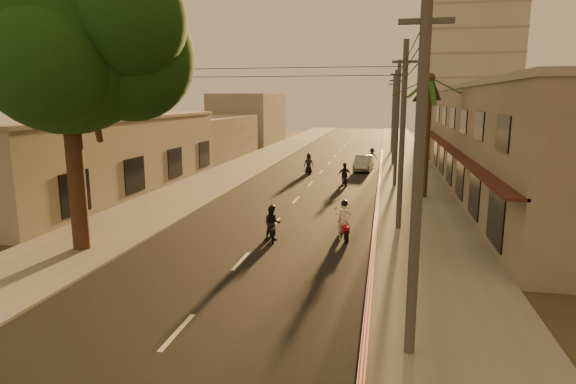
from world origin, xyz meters
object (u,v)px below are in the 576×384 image
(broadleaf_tree, at_px, (76,43))
(parked_car, at_px, (364,163))
(scooter_far_a, at_px, (309,165))
(scooter_red, at_px, (344,222))
(scooter_mid_b, at_px, (344,175))
(scooter_far_b, at_px, (372,157))
(scooter_mid_a, at_px, (272,224))
(palm_tree, at_px, (430,85))

(broadleaf_tree, height_order, parked_car, broadleaf_tree)
(scooter_far_a, bearing_deg, scooter_red, -87.62)
(broadleaf_tree, bearing_deg, scooter_far_a, 75.86)
(scooter_mid_b, bearing_deg, broadleaf_tree, -130.11)
(scooter_far_a, distance_m, scooter_far_b, 9.04)
(scooter_red, bearing_deg, scooter_far_a, 88.20)
(broadleaf_tree, distance_m, parked_car, 28.57)
(scooter_mid_a, bearing_deg, scooter_mid_b, 67.27)
(parked_car, bearing_deg, scooter_mid_b, -93.86)
(broadleaf_tree, relative_size, parked_car, 2.84)
(scooter_red, xyz_separation_m, scooter_mid_a, (-3.17, -0.77, -0.07))
(scooter_mid_a, relative_size, scooter_mid_b, 0.95)
(palm_tree, distance_m, scooter_mid_a, 14.69)
(scooter_mid_a, xyz_separation_m, scooter_far_a, (-1.46, 19.71, 0.06))
(scooter_far_a, distance_m, parked_car, 5.36)
(broadleaf_tree, distance_m, scooter_red, 13.38)
(palm_tree, height_order, parked_car, palm_tree)
(scooter_mid_a, distance_m, scooter_far_a, 19.76)
(scooter_mid_a, distance_m, scooter_far_b, 27.41)
(palm_tree, bearing_deg, scooter_mid_a, -124.28)
(broadleaf_tree, relative_size, scooter_far_b, 7.36)
(broadleaf_tree, distance_m, scooter_mid_b, 21.21)
(scooter_mid_a, xyz_separation_m, parked_car, (3.05, 22.60, -0.07))
(palm_tree, relative_size, scooter_red, 4.41)
(scooter_far_b, height_order, parked_car, scooter_far_b)
(broadleaf_tree, xyz_separation_m, palm_tree, (14.61, 13.86, -1.33))
(broadleaf_tree, xyz_separation_m, scooter_far_b, (10.81, 30.10, -7.73))
(parked_car, bearing_deg, scooter_far_b, 86.05)
(scooter_mid_b, distance_m, scooter_far_b, 12.70)
(scooter_red, distance_m, scooter_far_b, 26.40)
(broadleaf_tree, xyz_separation_m, scooter_mid_a, (7.16, 2.93, -7.72))
(scooter_red, bearing_deg, parked_car, 74.77)
(scooter_mid_b, distance_m, parked_car, 8.09)
(palm_tree, distance_m, scooter_far_a, 14.02)
(parked_car, bearing_deg, scooter_mid_a, -94.25)
(scooter_red, height_order, scooter_far_b, scooter_red)
(scooter_mid_b, bearing_deg, scooter_far_b, 70.24)
(scooter_red, bearing_deg, palm_tree, 51.63)
(scooter_far_b, relative_size, parked_car, 0.39)
(palm_tree, relative_size, parked_car, 1.92)
(scooter_far_a, xyz_separation_m, parked_car, (4.51, 2.89, -0.13))
(scooter_far_b, bearing_deg, scooter_far_a, -132.48)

